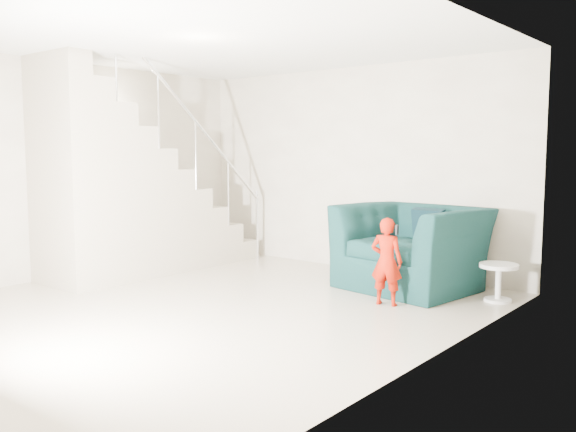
# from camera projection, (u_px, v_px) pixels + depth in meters

# --- Properties ---
(floor) EXTENTS (5.50, 5.50, 0.00)m
(floor) POSITION_uv_depth(u_px,v_px,m) (203.00, 307.00, 6.22)
(floor) COLOR tan
(floor) RESTS_ON ground
(ceiling) EXTENTS (5.50, 5.50, 0.00)m
(ceiling) POSITION_uv_depth(u_px,v_px,m) (198.00, 37.00, 5.93)
(ceiling) COLOR silver
(ceiling) RESTS_ON back_wall
(back_wall) EXTENTS (5.00, 0.00, 5.00)m
(back_wall) POSITION_uv_depth(u_px,v_px,m) (352.00, 169.00, 8.20)
(back_wall) COLOR #A09483
(back_wall) RESTS_ON floor
(left_wall) EXTENTS (0.00, 5.50, 5.50)m
(left_wall) POSITION_uv_depth(u_px,v_px,m) (64.00, 170.00, 7.65)
(left_wall) COLOR #A09483
(left_wall) RESTS_ON floor
(right_wall) EXTENTS (0.00, 5.50, 5.50)m
(right_wall) POSITION_uv_depth(u_px,v_px,m) (432.00, 184.00, 4.51)
(right_wall) COLOR #A09483
(right_wall) RESTS_ON floor
(armchair) EXTENTS (1.64, 1.49, 0.96)m
(armchair) POSITION_uv_depth(u_px,v_px,m) (411.00, 247.00, 7.04)
(armchair) COLOR black
(armchair) RESTS_ON floor
(toddler) EXTENTS (0.37, 0.29, 0.91)m
(toddler) POSITION_uv_depth(u_px,v_px,m) (387.00, 261.00, 6.28)
(toddler) COLOR #8D1604
(toddler) RESTS_ON floor
(side_table) EXTENTS (0.41, 0.41, 0.41)m
(side_table) POSITION_uv_depth(u_px,v_px,m) (499.00, 276.00, 6.44)
(side_table) COLOR silver
(side_table) RESTS_ON floor
(staircase) EXTENTS (1.02, 3.03, 3.62)m
(staircase) POSITION_uv_depth(u_px,v_px,m) (126.00, 201.00, 7.80)
(staircase) COLOR #ADA089
(staircase) RESTS_ON floor
(cushion) EXTENTS (0.39, 0.19, 0.39)m
(cushion) POSITION_uv_depth(u_px,v_px,m) (429.00, 224.00, 7.21)
(cushion) COLOR black
(cushion) RESTS_ON armchair
(throw) EXTENTS (0.06, 0.57, 0.64)m
(throw) POSITION_uv_depth(u_px,v_px,m) (360.00, 232.00, 7.44)
(throw) COLOR black
(throw) RESTS_ON armchair
(phone) EXTENTS (0.03, 0.05, 0.10)m
(phone) POSITION_uv_depth(u_px,v_px,m) (397.00, 230.00, 6.16)
(phone) COLOR black
(phone) RESTS_ON toddler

